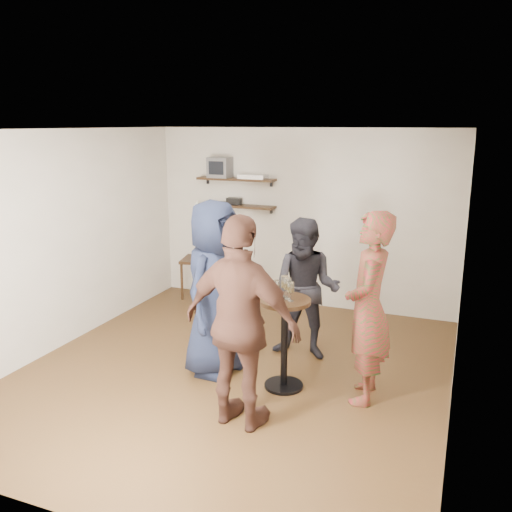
{
  "coord_description": "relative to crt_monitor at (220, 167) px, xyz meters",
  "views": [
    {
      "loc": [
        2.25,
        -5.01,
        2.66
      ],
      "look_at": [
        0.1,
        0.4,
        1.23
      ],
      "focal_mm": 38.0,
      "sensor_mm": 36.0,
      "label": 1
    }
  ],
  "objects": [
    {
      "name": "person_dark",
      "position": [
        1.86,
        -1.69,
        -1.2
      ],
      "size": [
        0.81,
        0.63,
        1.64
      ],
      "primitive_type": "imported",
      "rotation": [
        0.0,
        0.0,
        0.02
      ],
      "color": "black",
      "rests_on": "room"
    },
    {
      "name": "room",
      "position": [
        1.25,
        -2.38,
        -0.72
      ],
      "size": [
        4.58,
        5.08,
        2.68
      ],
      "color": "#3F2814",
      "rests_on": "ground"
    },
    {
      "name": "radio",
      "position": [
        0.22,
        0.0,
        -0.5
      ],
      "size": [
        0.22,
        0.1,
        0.1
      ],
      "primitive_type": "cube",
      "color": "black",
      "rests_on": "shelf_lower"
    },
    {
      "name": "shelf_upper",
      "position": [
        0.25,
        0.0,
        -0.17
      ],
      "size": [
        1.2,
        0.25,
        0.04
      ],
      "primitive_type": "cube",
      "color": "black",
      "rests_on": "room"
    },
    {
      "name": "wine_glass_br",
      "position": [
        1.9,
        -2.5,
        -0.91
      ],
      "size": [
        0.07,
        0.07,
        0.22
      ],
      "color": "silver",
      "rests_on": "drinks_table"
    },
    {
      "name": "person_plaid",
      "position": [
        2.69,
        -2.43,
        -1.08
      ],
      "size": [
        0.51,
        0.73,
        1.88
      ],
      "primitive_type": "imported",
      "rotation": [
        0.0,
        0.0,
        -1.47
      ],
      "color": "#B41428",
      "rests_on": "room"
    },
    {
      "name": "crt_monitor",
      "position": [
        0.0,
        0.0,
        0.0
      ],
      "size": [
        0.32,
        0.3,
        0.3
      ],
      "primitive_type": "cube",
      "color": "#59595B",
      "rests_on": "shelf_upper"
    },
    {
      "name": "power_strip",
      "position": [
        -0.06,
        0.05,
        -0.54
      ],
      "size": [
        0.3,
        0.05,
        0.03
      ],
      "primitive_type": "cube",
      "color": "black",
      "rests_on": "shelf_lower"
    },
    {
      "name": "side_table",
      "position": [
        -0.29,
        -0.17,
        -1.49
      ],
      "size": [
        0.63,
        0.63,
        0.63
      ],
      "rotation": [
        0.0,
        0.0,
        0.22
      ],
      "color": "black",
      "rests_on": "room"
    },
    {
      "name": "dvd_deck",
      "position": [
        0.53,
        0.0,
        -0.12
      ],
      "size": [
        0.4,
        0.24,
        0.06
      ],
      "primitive_type": "cube",
      "color": "silver",
      "rests_on": "shelf_upper"
    },
    {
      "name": "shelf_lower",
      "position": [
        0.25,
        0.0,
        -0.57
      ],
      "size": [
        1.2,
        0.25,
        0.04
      ],
      "primitive_type": "cube",
      "color": "black",
      "rests_on": "room"
    },
    {
      "name": "wine_glass_fl",
      "position": [
        1.8,
        -2.56,
        -0.93
      ],
      "size": [
        0.07,
        0.07,
        0.2
      ],
      "color": "silver",
      "rests_on": "drinks_table"
    },
    {
      "name": "wine_glass_bl",
      "position": [
        1.85,
        -2.45,
        -0.91
      ],
      "size": [
        0.07,
        0.07,
        0.22
      ],
      "color": "silver",
      "rests_on": "drinks_table"
    },
    {
      "name": "person_brown",
      "position": [
        1.75,
        -3.32,
        -1.05
      ],
      "size": [
        1.19,
        0.64,
        1.93
      ],
      "primitive_type": "imported",
      "rotation": [
        0.0,
        0.0,
        2.99
      ],
      "color": "#44261D",
      "rests_on": "room"
    },
    {
      "name": "wine_glass_fr",
      "position": [
        1.95,
        -2.55,
        -0.93
      ],
      "size": [
        0.07,
        0.07,
        0.2
      ],
      "color": "silver",
      "rests_on": "drinks_table"
    },
    {
      "name": "vase_lilies",
      "position": [
        -0.3,
        -0.18,
        -1.1
      ],
      "size": [
        0.19,
        0.19,
        0.92
      ],
      "rotation": [
        0.0,
        0.0,
        0.22
      ],
      "color": "white",
      "rests_on": "side_table"
    },
    {
      "name": "person_navy",
      "position": [
        1.06,
        -2.44,
        -1.07
      ],
      "size": [
        0.69,
        0.98,
        1.9
      ],
      "primitive_type": "imported",
      "rotation": [
        0.0,
        0.0,
        1.48
      ],
      "color": "#161C31",
      "rests_on": "room"
    },
    {
      "name": "drinks_table",
      "position": [
        1.88,
        -2.51,
        -1.4
      ],
      "size": [
        0.52,
        0.52,
        0.96
      ],
      "color": "black",
      "rests_on": "room"
    }
  ]
}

